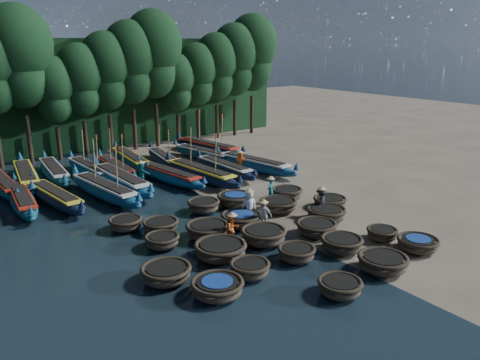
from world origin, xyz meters
TOP-DOWN VIEW (x-y plane):
  - ground at (0.00, 0.00)m, footprint 120.00×120.00m
  - foliage_wall at (0.00, 23.50)m, footprint 40.00×3.00m
  - coracle_2 at (-2.38, -9.39)m, footprint 1.97×1.97m
  - coracle_3 at (0.64, -9.15)m, footprint 2.65×2.65m
  - coracle_4 at (3.76, -8.83)m, footprint 2.24×2.24m
  - coracle_5 at (-6.30, -6.57)m, footprint 2.52×2.52m
  - coracle_6 at (-4.31, -6.09)m, footprint 2.02×2.02m
  - coracle_7 at (-1.65, -6.14)m, footprint 2.13×2.13m
  - coracle_8 at (0.75, -6.72)m, footprint 2.03×2.03m
  - coracle_9 at (3.47, -6.98)m, footprint 1.58×1.58m
  - coracle_10 at (-7.36, -4.33)m, footprint 2.37×2.37m
  - coracle_11 at (-4.32, -3.89)m, footprint 2.69×2.69m
  - coracle_12 at (-1.66, -3.78)m, footprint 2.39×2.39m
  - coracle_13 at (1.20, -4.61)m, footprint 2.14×2.14m
  - coracle_14 at (3.17, -3.45)m, footprint 2.24×2.24m
  - coracle_15 at (-5.91, -1.20)m, footprint 1.74×1.74m
  - coracle_16 at (-3.53, -1.56)m, footprint 2.28×2.28m
  - coracle_17 at (-1.17, -1.33)m, footprint 2.54×2.54m
  - coracle_18 at (2.01, -0.71)m, footprint 2.70×2.70m
  - coracle_19 at (4.93, -2.08)m, footprint 2.27×2.27m
  - coracle_20 at (-6.42, 1.98)m, footprint 1.85×1.85m
  - coracle_21 at (-5.04, 0.63)m, footprint 2.16×2.16m
  - coracle_22 at (-1.64, 1.77)m, footprint 2.32×2.32m
  - coracle_23 at (0.52, 1.58)m, footprint 2.24×2.24m
  - coracle_24 at (3.82, 0.55)m, footprint 2.32×2.32m
  - long_boat_1 at (-9.98, 8.96)m, footprint 2.08×7.78m
  - long_boat_2 at (-8.23, 8.32)m, footprint 2.22×7.89m
  - long_boat_3 at (-5.34, 7.74)m, footprint 2.52×8.70m
  - long_boat_4 at (-3.68, 9.05)m, footprint 1.86×9.12m
  - long_boat_5 at (-0.34, 8.41)m, footprint 2.47×8.11m
  - long_boat_6 at (1.67, 7.36)m, footprint 2.31×8.80m
  - long_boat_7 at (4.12, 7.88)m, footprint 1.38×7.70m
  - long_boat_8 at (6.43, 7.21)m, footprint 2.87×8.48m
  - long_boat_9 at (-10.26, 12.99)m, footprint 1.60×7.81m
  - long_boat_10 at (-8.59, 14.04)m, footprint 2.71×8.82m
  - long_boat_11 at (-6.59, 14.38)m, footprint 2.19×8.19m
  - long_boat_12 at (-4.28, 13.42)m, footprint 1.75×7.92m
  - long_boat_13 at (-2.61, 12.54)m, footprint 1.80×7.98m
  - long_boat_14 at (-0.62, 14.38)m, footprint 2.25×8.36m
  - long_boat_15 at (1.84, 13.45)m, footprint 2.47×7.24m
  - long_boat_16 at (5.24, 12.69)m, footprint 2.58×7.78m
  - long_boat_17 at (6.78, 14.20)m, footprint 2.91×8.93m
  - fisherman_0 at (-0.32, -0.88)m, footprint 1.03×0.84m
  - fisherman_1 at (2.59, 0.70)m, footprint 0.73×0.66m
  - fisherman_2 at (-2.90, -2.84)m, footprint 0.81×0.64m
  - fisherman_3 at (3.49, -2.71)m, footprint 1.26×1.11m
  - fisherman_4 at (-0.48, -2.34)m, footprint 0.80×1.02m
  - fisherman_5 at (-2.08, 9.15)m, footprint 0.74×1.60m
  - fisherman_6 at (5.58, 7.84)m, footprint 0.84×0.92m
  - tree_4 at (-6.80, 20.00)m, footprint 5.34×5.34m
  - tree_5 at (-4.50, 20.00)m, footprint 3.68×3.68m
  - tree_6 at (-2.20, 20.00)m, footprint 4.09×4.09m
  - tree_7 at (0.10, 20.00)m, footprint 4.51×4.51m
  - tree_8 at (2.40, 20.00)m, footprint 4.92×4.92m
  - tree_9 at (4.70, 20.00)m, footprint 5.34×5.34m
  - tree_10 at (7.00, 20.00)m, footprint 3.68×3.68m
  - tree_11 at (9.30, 20.00)m, footprint 4.09×4.09m
  - tree_12 at (11.60, 20.00)m, footprint 4.51×4.51m
  - tree_13 at (13.90, 20.00)m, footprint 4.92×4.92m
  - tree_14 at (16.20, 20.00)m, footprint 5.34×5.34m

SIDE VIEW (x-z plane):
  - ground at x=0.00m, z-range 0.00..0.00m
  - coracle_9 at x=3.47m, z-range 0.05..0.68m
  - coracle_21 at x=-5.04m, z-range 0.05..0.72m
  - coracle_2 at x=-2.38m, z-range 0.05..0.72m
  - coracle_4 at x=3.76m, z-range 0.05..0.72m
  - coracle_15 at x=-5.91m, z-range 0.05..0.73m
  - coracle_19 at x=4.93m, z-range 0.05..0.73m
  - coracle_7 at x=-1.65m, z-range 0.05..0.75m
  - coracle_20 at x=-6.42m, z-range 0.05..0.75m
  - coracle_6 at x=-4.31m, z-range 0.05..0.76m
  - coracle_5 at x=-6.30m, z-range 0.05..0.75m
  - coracle_10 at x=-7.36m, z-range 0.05..0.78m
  - coracle_18 at x=2.01m, z-range 0.05..0.79m
  - coracle_13 at x=1.20m, z-range 0.05..0.80m
  - coracle_8 at x=0.75m, z-range 0.05..0.81m
  - coracle_3 at x=0.64m, z-range 0.05..0.82m
  - coracle_14 at x=3.17m, z-range 0.05..0.82m
  - coracle_22 at x=-1.64m, z-range 0.06..0.83m
  - coracle_17 at x=-1.17m, z-range 0.06..0.83m
  - coracle_23 at x=0.52m, z-range 0.06..0.84m
  - coracle_24 at x=3.82m, z-range 0.06..0.85m
  - coracle_11 at x=-4.32m, z-range 0.06..0.86m
  - coracle_12 at x=-1.66m, z-range 0.06..0.88m
  - coracle_16 at x=-3.53m, z-range 0.06..0.88m
  - long_boat_15 at x=1.84m, z-range -1.06..2.05m
  - long_boat_7 at x=4.12m, z-range -0.16..1.19m
  - long_boat_1 at x=-9.98m, z-range -0.16..1.21m
  - long_boat_9 at x=-10.26m, z-range -0.16..1.21m
  - long_boat_16 at x=5.24m, z-range -0.17..1.22m
  - long_boat_2 at x=-8.23m, z-range -0.17..1.23m
  - long_boat_12 at x=-4.28m, z-range -1.15..2.22m
  - long_boat_13 at x=-2.61m, z-range -1.16..2.23m
  - long_boat_5 at x=-0.34m, z-range -0.17..1.27m
  - long_boat_11 at x=-6.59m, z-range -0.17..1.27m
  - long_boat_14 at x=-0.62m, z-range -0.18..1.30m
  - long_boat_8 at x=6.43m, z-range -0.18..1.33m
  - long_boat_3 at x=-5.34m, z-range -1.27..2.45m
  - long_boat_6 at x=1.67m, z-range -1.28..2.47m
  - long_boat_10 at x=-8.59m, z-range -0.19..1.38m
  - long_boat_17 at x=6.78m, z-range -1.31..2.53m
  - long_boat_4 at x=-3.68m, z-range -0.19..1.41m
  - fisherman_2 at x=-2.90m, z-range -0.04..1.75m
  - fisherman_6 at x=5.58m, z-range -0.03..1.75m
  - fisherman_5 at x=-2.08m, z-range -0.06..1.79m
  - fisherman_4 at x=-0.48m, z-range -0.03..1.79m
  - fisherman_3 at x=3.49m, z-range -0.06..1.83m
  - fisherman_1 at x=2.59m, z-range 0.00..1.87m
  - fisherman_0 at x=-0.32m, z-range -0.05..1.96m
  - foliage_wall at x=0.00m, z-range 0.00..10.00m
  - tree_5 at x=-4.50m, z-range 1.63..10.31m
  - tree_10 at x=7.00m, z-range 1.63..10.31m
  - tree_6 at x=-2.20m, z-range 1.82..11.47m
  - tree_11 at x=9.30m, z-range 1.82..11.47m
  - tree_7 at x=0.10m, z-range 2.01..12.64m
  - tree_12 at x=11.60m, z-range 2.01..12.64m
  - tree_8 at x=2.40m, z-range 2.19..13.80m
  - tree_13 at x=13.90m, z-range 2.19..13.80m
  - tree_4 at x=-6.80m, z-range 2.38..14.96m
  - tree_9 at x=4.70m, z-range 2.38..14.96m
  - tree_14 at x=16.20m, z-range 2.38..14.96m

